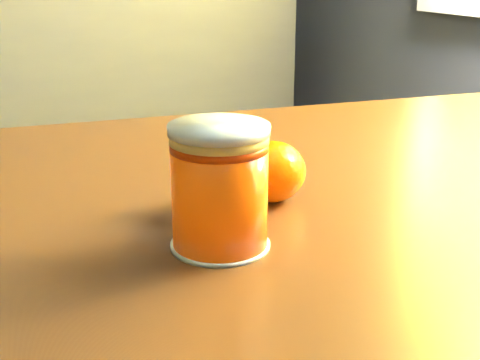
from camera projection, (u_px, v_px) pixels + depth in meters
table at (303, 295)px, 0.64m from camera, size 1.12×0.87×0.77m
juice_glass at (220, 188)px, 0.49m from camera, size 0.07×0.07×0.09m
orange_front at (212, 184)px, 0.57m from camera, size 0.08×0.08×0.05m
orange_back at (271, 171)px, 0.59m from camera, size 0.08×0.08×0.05m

